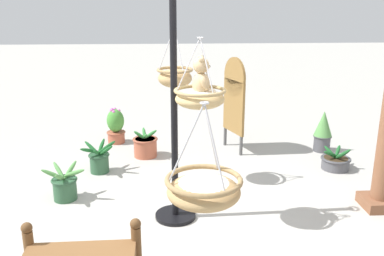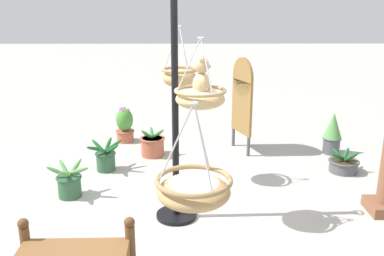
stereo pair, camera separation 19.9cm
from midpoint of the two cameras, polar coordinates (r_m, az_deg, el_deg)
ground_plane at (r=4.52m, az=-1.97°, el=-13.41°), size 40.00×40.00×0.00m
display_pole_central at (r=4.42m, az=-3.65°, el=-3.36°), size 0.44×0.44×2.43m
hanging_basket_with_teddy at (r=4.11m, az=-0.32°, el=4.18°), size 0.51×0.51×0.69m
teddy_bear at (r=4.07m, az=-0.03°, el=6.57°), size 0.27×0.25×0.40m
hanging_basket_left_high at (r=5.17m, az=-3.43°, el=6.94°), size 0.44×0.44×0.74m
hanging_basket_right_low at (r=2.87m, az=-0.42°, el=-8.30°), size 0.53×0.53×0.72m
potted_plant_flowering_red at (r=6.44m, az=-7.22°, el=-2.37°), size 0.39×0.38×0.43m
potted_plant_bushy_green at (r=6.24m, az=17.99°, el=-4.33°), size 0.41×0.43×0.32m
potted_plant_small_succulent at (r=5.97m, az=-13.39°, el=-4.19°), size 0.53×0.47×0.43m
potted_plant_conical_shrub at (r=6.85m, az=16.52°, el=-0.37°), size 0.29×0.29×0.65m
potted_plant_trailing_ivy at (r=7.12m, az=-11.07°, el=0.22°), size 0.31×0.31×0.60m
potted_plant_broad_leaf at (r=5.29m, az=-17.91°, el=-7.44°), size 0.49×0.53×0.43m
display_sign_board at (r=6.51m, az=4.85°, el=4.31°), size 0.57×0.24×1.47m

